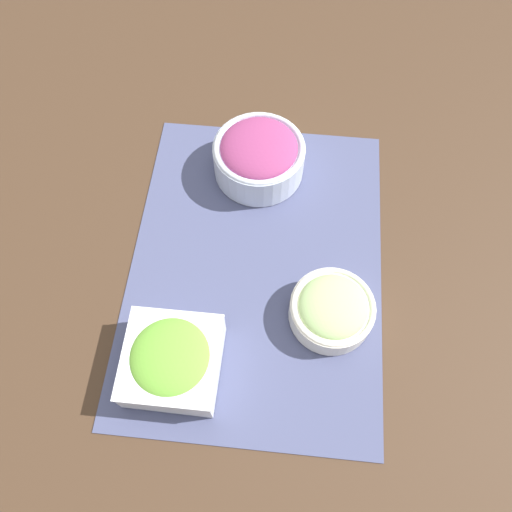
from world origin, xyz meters
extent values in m
plane|color=#422D1E|center=(0.00, 0.00, 0.00)|extent=(3.00, 3.00, 0.00)
cube|color=#474C70|center=(0.00, 0.00, 0.00)|extent=(0.55, 0.40, 0.00)
cylinder|color=silver|center=(-0.07, -0.12, 0.02)|extent=(0.13, 0.13, 0.04)
torus|color=silver|center=(-0.07, -0.12, 0.04)|extent=(0.12, 0.12, 0.01)
ellipsoid|color=#A8CC7F|center=(-0.07, -0.12, 0.04)|extent=(0.10, 0.10, 0.03)
cylinder|color=silver|center=(0.18, 0.01, 0.03)|extent=(0.15, 0.15, 0.06)
torus|color=silver|center=(0.18, 0.01, 0.07)|extent=(0.15, 0.15, 0.01)
ellipsoid|color=#93386B|center=(0.18, 0.01, 0.07)|extent=(0.13, 0.13, 0.03)
cube|color=white|center=(-0.18, 0.10, 0.03)|extent=(0.13, 0.13, 0.05)
cube|color=white|center=(-0.18, 0.10, 0.06)|extent=(0.13, 0.13, 0.00)
ellipsoid|color=#6BAD38|center=(-0.18, 0.10, 0.06)|extent=(0.11, 0.11, 0.03)
camera|label=1|loc=(-0.34, -0.03, 0.72)|focal=35.00mm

